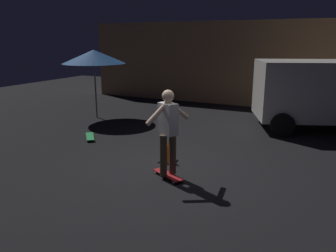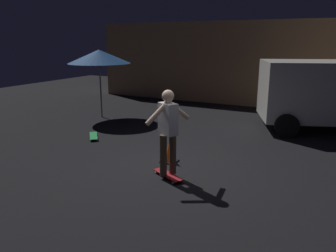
% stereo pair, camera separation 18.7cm
% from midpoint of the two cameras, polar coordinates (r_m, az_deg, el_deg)
% --- Properties ---
extents(ground_plane, '(28.00, 28.00, 0.00)m').
position_cam_midpoint_polar(ground_plane, '(7.12, 2.29, -7.34)').
color(ground_plane, black).
extents(low_building, '(13.80, 3.15, 3.35)m').
position_cam_midpoint_polar(low_building, '(15.42, 15.22, 10.39)').
color(low_building, '#AD7F56').
rests_on(low_building, ground_plane).
extents(patio_umbrella, '(2.10, 2.10, 2.30)m').
position_cam_midpoint_polar(patio_umbrella, '(11.73, -11.10, 11.42)').
color(patio_umbrella, slate).
rests_on(patio_umbrella, ground_plane).
extents(skateboard_ridden, '(0.78, 0.55, 0.07)m').
position_cam_midpoint_polar(skateboard_ridden, '(6.70, 0.81, -8.27)').
color(skateboard_ridden, '#AD1E23').
rests_on(skateboard_ridden, ground_plane).
extents(skateboard_spare, '(0.66, 0.72, 0.07)m').
position_cam_midpoint_polar(skateboard_spare, '(9.51, -11.90, -1.65)').
color(skateboard_spare, green).
rests_on(skateboard_spare, ground_plane).
extents(skater, '(0.55, 0.90, 1.67)m').
position_cam_midpoint_polar(skater, '(6.39, 0.84, -0.12)').
color(skater, brown).
rests_on(skater, skateboard_ridden).
extents(traffic_cone, '(0.34, 0.34, 0.46)m').
position_cam_midpoint_polar(traffic_cone, '(7.47, 0.95, -4.54)').
color(traffic_cone, black).
rests_on(traffic_cone, ground_plane).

